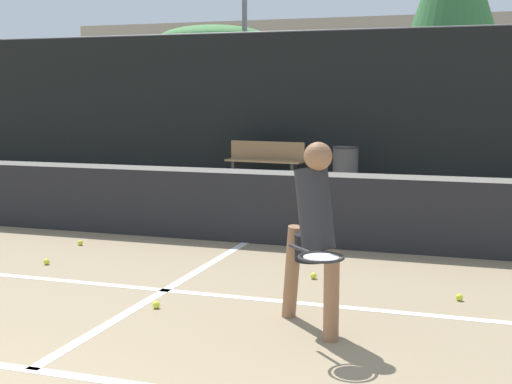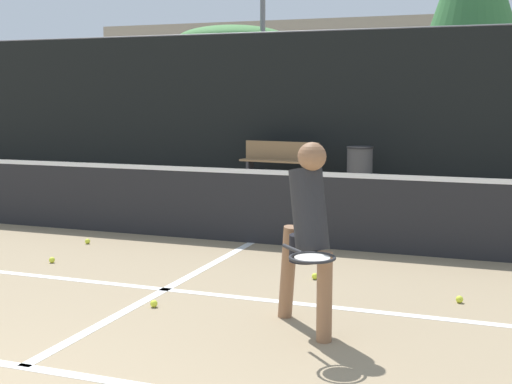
{
  "view_description": "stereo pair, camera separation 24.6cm",
  "coord_description": "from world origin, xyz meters",
  "px_view_note": "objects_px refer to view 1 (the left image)",
  "views": [
    {
      "loc": [
        2.96,
        -2.18,
        1.88
      ],
      "look_at": [
        0.8,
        4.28,
        0.95
      ],
      "focal_mm": 50.0,
      "sensor_mm": 36.0,
      "label": 1
    },
    {
      "loc": [
        3.19,
        -2.1,
        1.88
      ],
      "look_at": [
        0.8,
        4.28,
        0.95
      ],
      "focal_mm": 50.0,
      "sensor_mm": 36.0,
      "label": 2
    }
  ],
  "objects_px": {
    "trash_bin": "(345,165)",
    "parked_car": "(345,142)",
    "player_practicing": "(313,227)",
    "courtside_bench": "(265,159)"
  },
  "relations": [
    {
      "from": "player_practicing",
      "to": "parked_car",
      "type": "height_order",
      "value": "parked_car"
    },
    {
      "from": "courtside_bench",
      "to": "parked_car",
      "type": "distance_m",
      "value": 3.63
    },
    {
      "from": "player_practicing",
      "to": "courtside_bench",
      "type": "xyz_separation_m",
      "value": [
        -3.42,
        9.49,
        -0.37
      ]
    },
    {
      "from": "courtside_bench",
      "to": "trash_bin",
      "type": "distance_m",
      "value": 1.81
    },
    {
      "from": "trash_bin",
      "to": "parked_car",
      "type": "distance_m",
      "value": 3.66
    },
    {
      "from": "player_practicing",
      "to": "parked_car",
      "type": "xyz_separation_m",
      "value": [
        -2.35,
        12.96,
        -0.2
      ]
    },
    {
      "from": "parked_car",
      "to": "courtside_bench",
      "type": "bearing_deg",
      "value": -107.23
    },
    {
      "from": "parked_car",
      "to": "player_practicing",
      "type": "bearing_deg",
      "value": -79.72
    },
    {
      "from": "trash_bin",
      "to": "parked_car",
      "type": "relative_size",
      "value": 0.19
    },
    {
      "from": "player_practicing",
      "to": "trash_bin",
      "type": "relative_size",
      "value": 1.88
    }
  ]
}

